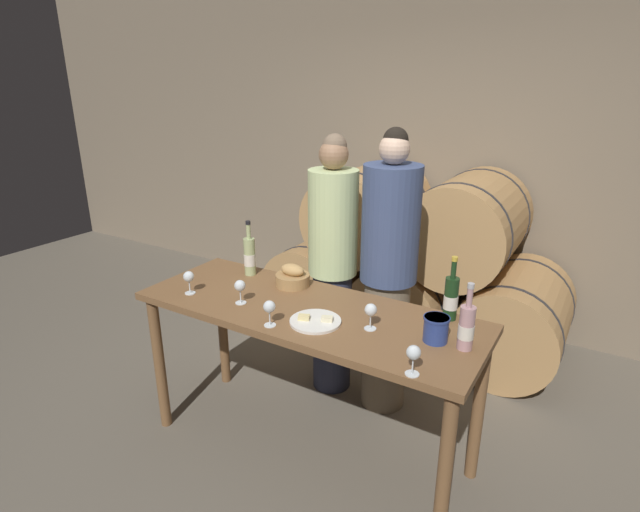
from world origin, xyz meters
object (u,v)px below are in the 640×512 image
object	(u,v)px
wine_glass_left	(240,287)
cheese_plate	(315,321)
person_left	(333,267)
wine_glass_far_left	(189,278)
person_right	(388,275)
wine_bottle_red	(451,298)
wine_glass_far_right	(413,354)
bread_basket	(293,277)
wine_bottle_rose	(466,327)
wine_glass_right	(371,311)
wine_glass_center	(269,308)
blue_crock	(436,328)
tasting_table	(307,328)
wine_bottle_white	(250,256)

from	to	relation	value
wine_glass_left	cheese_plate	bearing A→B (deg)	1.85
person_left	wine_glass_far_left	distance (m)	0.94
person_left	person_right	distance (m)	0.39
person_right	cheese_plate	distance (m)	0.76
wine_bottle_red	cheese_plate	world-z (taller)	wine_bottle_red
person_right	wine_glass_far_right	world-z (taller)	person_right
wine_bottle_red	bread_basket	size ratio (longest dim) A/B	1.66
bread_basket	wine_glass_left	size ratio (longest dim) A/B	1.50
wine_bottle_rose	wine_glass_far_left	bearing A→B (deg)	-172.49
person_right	wine_glass_far_right	xyz separation A→B (m)	(0.52, -0.94, 0.09)
person_right	wine_glass_right	world-z (taller)	person_right
wine_bottle_rose	wine_glass_far_right	xyz separation A→B (m)	(-0.12, -0.32, -0.01)
wine_glass_far_left	wine_glass_far_right	size ratio (longest dim) A/B	1.00
cheese_plate	wine_glass_center	bearing A→B (deg)	-140.88
person_left	blue_crock	bearing A→B (deg)	-34.63
bread_basket	wine_glass_left	distance (m)	0.37
tasting_table	wine_bottle_white	world-z (taller)	wine_bottle_white
tasting_table	wine_glass_left	distance (m)	0.42
bread_basket	wine_glass_far_left	xyz separation A→B (m)	(-0.43, -0.40, 0.05)
tasting_table	person_right	distance (m)	0.67
blue_crock	wine_glass_left	distance (m)	1.04
person_left	wine_glass_center	xyz separation A→B (m)	(0.16, -0.90, 0.11)
bread_basket	person_left	bearing A→B (deg)	86.12
cheese_plate	wine_glass_far_right	bearing A→B (deg)	-17.64
cheese_plate	wine_glass_far_left	size ratio (longest dim) A/B	1.94
person_left	wine_glass_far_right	bearing A→B (deg)	-45.76
wine_glass_right	wine_glass_left	bearing A→B (deg)	-172.43
wine_bottle_rose	wine_glass_center	distance (m)	0.92
blue_crock	wine_glass_far_right	size ratio (longest dim) A/B	0.93
tasting_table	cheese_plate	bearing A→B (deg)	-42.90
wine_glass_left	blue_crock	bearing A→B (deg)	8.03
wine_glass_far_right	blue_crock	bearing A→B (deg)	92.10
wine_bottle_white	wine_glass_center	bearing A→B (deg)	-43.54
tasting_table	wine_bottle_rose	bearing A→B (deg)	1.05
bread_basket	wine_bottle_white	bearing A→B (deg)	178.40
wine_bottle_white	wine_glass_center	xyz separation A→B (m)	(0.51, -0.48, -0.02)
wine_glass_center	wine_glass_right	xyz separation A→B (m)	(0.44, 0.22, 0.00)
blue_crock	wine_glass_right	size ratio (longest dim) A/B	0.93
cheese_plate	wine_glass_center	xyz separation A→B (m)	(-0.17, -0.14, 0.09)
person_left	person_right	xyz separation A→B (m)	(0.39, -0.00, 0.02)
wine_glass_left	person_left	bearing A→B (deg)	80.37
bread_basket	cheese_plate	world-z (taller)	bread_basket
wine_bottle_red	wine_glass_far_right	world-z (taller)	wine_bottle_red
cheese_plate	wine_glass_far_left	world-z (taller)	wine_glass_far_left
person_left	blue_crock	distance (m)	1.10
wine_bottle_red	wine_glass_far_right	xyz separation A→B (m)	(0.03, -0.57, -0.02)
wine_glass_far_left	wine_glass_right	distance (m)	1.06
wine_bottle_white	blue_crock	size ratio (longest dim) A/B	2.78
wine_bottle_rose	person_left	bearing A→B (deg)	149.15
blue_crock	cheese_plate	size ratio (longest dim) A/B	0.48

